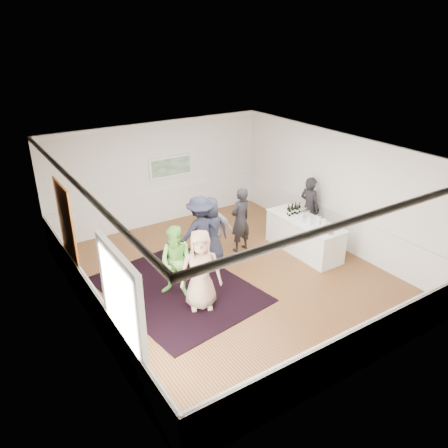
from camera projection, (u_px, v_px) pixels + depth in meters
floor at (231, 276)px, 10.94m from camera, size 8.00×8.00×0.00m
ceiling at (232, 151)px, 9.61m from camera, size 7.00×8.00×0.02m
wall_left at (83, 257)px, 8.54m from camera, size 0.02×8.00×3.20m
wall_right at (337, 190)px, 12.01m from camera, size 0.02×8.00×3.20m
wall_back at (159, 174)px, 13.33m from camera, size 7.00×0.02×3.20m
wall_front at (366, 299)px, 7.22m from camera, size 7.00×0.02×3.20m
wainscoting at (231, 259)px, 10.73m from camera, size 7.00×8.00×1.00m
mirror at (66, 224)px, 9.48m from camera, size 0.05×1.25×1.85m
doorway at (122, 312)px, 7.19m from camera, size 0.10×1.78×2.56m
landscape_painting at (171, 167)px, 13.41m from camera, size 1.44×0.06×0.66m
area_rug at (178, 289)px, 10.40m from camera, size 3.41×4.19×0.02m
serving_table at (304, 236)px, 11.97m from camera, size 0.89×2.35×0.95m
bartender at (309, 207)px, 12.67m from camera, size 0.53×0.73×1.84m
guest_tan at (201, 270)px, 9.39m from camera, size 1.07×0.91×1.86m
guest_green at (177, 262)px, 9.86m from camera, size 1.05×1.05×1.72m
guest_lilac at (215, 230)px, 11.49m from camera, size 0.99×0.96×1.66m
guest_dark_a at (200, 232)px, 11.10m from camera, size 1.24×0.73×1.90m
guest_dark_b at (240, 220)px, 11.86m from camera, size 0.73×0.54×1.82m
guest_navy at (211, 230)px, 11.34m from camera, size 1.01×0.86×1.76m
wine_bottles at (294, 208)px, 12.10m from camera, size 0.48×0.22×0.31m
juice_pitchers at (314, 220)px, 11.47m from camera, size 0.41×0.71×0.24m
ice_bucket at (305, 213)px, 11.88m from camera, size 0.26×0.26×0.25m
nut_bowl at (329, 232)px, 10.98m from camera, size 0.23×0.23×0.08m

